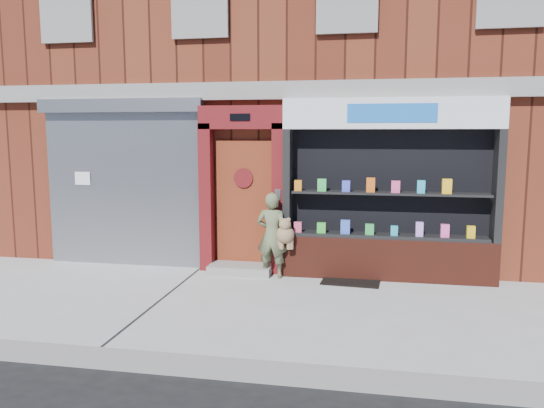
# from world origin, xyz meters

# --- Properties ---
(ground) EXTENTS (80.00, 80.00, 0.00)m
(ground) POSITION_xyz_m (0.00, 0.00, 0.00)
(ground) COLOR #9E9E99
(ground) RESTS_ON ground
(curb) EXTENTS (60.00, 0.30, 0.12)m
(curb) POSITION_xyz_m (0.00, -2.15, 0.06)
(curb) COLOR gray
(curb) RESTS_ON ground
(building) EXTENTS (12.00, 8.16, 8.00)m
(building) POSITION_xyz_m (-0.00, 5.99, 4.00)
(building) COLOR #592114
(building) RESTS_ON ground
(shutter_bay) EXTENTS (3.10, 0.30, 3.04)m
(shutter_bay) POSITION_xyz_m (-3.00, 1.93, 1.72)
(shutter_bay) COLOR gray
(shutter_bay) RESTS_ON ground
(red_door_bay) EXTENTS (1.52, 0.58, 2.90)m
(red_door_bay) POSITION_xyz_m (-0.75, 1.86, 1.46)
(red_door_bay) COLOR #5F1013
(red_door_bay) RESTS_ON ground
(pharmacy_bay) EXTENTS (3.50, 0.41, 3.00)m
(pharmacy_bay) POSITION_xyz_m (1.75, 1.81, 1.37)
(pharmacy_bay) COLOR #572014
(pharmacy_bay) RESTS_ON ground
(woman) EXTENTS (0.67, 0.41, 1.45)m
(woman) POSITION_xyz_m (-0.14, 1.54, 0.73)
(woman) COLOR #5C6744
(woman) RESTS_ON ground
(doormat) EXTENTS (0.98, 0.73, 0.02)m
(doormat) POSITION_xyz_m (1.17, 1.51, 0.01)
(doormat) COLOR black
(doormat) RESTS_ON ground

